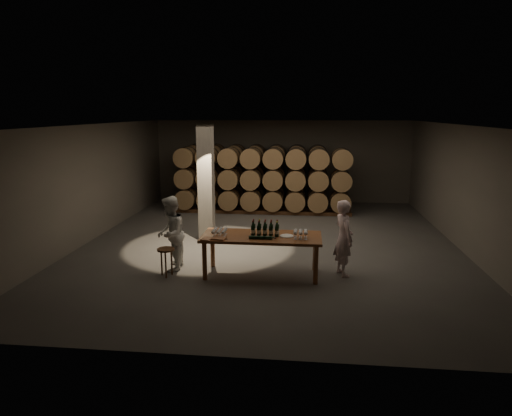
# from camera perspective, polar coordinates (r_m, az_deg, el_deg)

# --- Properties ---
(room) EXTENTS (12.00, 12.00, 12.00)m
(room) POSITION_cam_1_polar(r_m,az_deg,el_deg) (12.69, -6.26, 3.10)
(room) COLOR #4F4C4A
(room) RESTS_ON ground
(tasting_table) EXTENTS (2.60, 1.10, 0.90)m
(tasting_table) POSITION_cam_1_polar(r_m,az_deg,el_deg) (9.98, 0.69, -4.03)
(tasting_table) COLOR brown
(tasting_table) RESTS_ON ground
(barrel_stack_back) EXTENTS (5.48, 0.95, 2.31)m
(barrel_stack_back) POSITION_cam_1_polar(r_m,az_deg,el_deg) (17.50, -0.04, 4.30)
(barrel_stack_back) COLOR #56341D
(barrel_stack_back) RESTS_ON ground
(barrel_stack_front) EXTENTS (6.26, 0.95, 2.31)m
(barrel_stack_front) POSITION_cam_1_polar(r_m,az_deg,el_deg) (16.09, 0.81, 3.61)
(barrel_stack_front) COLOR #56341D
(barrel_stack_front) RESTS_ON ground
(bottle_cluster) EXTENTS (0.61, 0.24, 0.34)m
(bottle_cluster) POSITION_cam_1_polar(r_m,az_deg,el_deg) (9.92, 1.14, -2.77)
(bottle_cluster) COLOR black
(bottle_cluster) RESTS_ON tasting_table
(lying_bottles) EXTENTS (0.59, 0.07, 0.07)m
(lying_bottles) POSITION_cam_1_polar(r_m,az_deg,el_deg) (9.66, 0.64, -3.71)
(lying_bottles) COLOR black
(lying_bottles) RESTS_ON tasting_table
(glass_cluster_left) EXTENTS (0.30, 0.41, 0.16)m
(glass_cluster_left) POSITION_cam_1_polar(r_m,az_deg,el_deg) (9.92, -4.59, -2.85)
(glass_cluster_left) COLOR silver
(glass_cluster_left) RESTS_ON tasting_table
(glass_cluster_right) EXTENTS (0.31, 0.31, 0.18)m
(glass_cluster_right) POSITION_cam_1_polar(r_m,az_deg,el_deg) (9.76, 5.60, -3.04)
(glass_cluster_right) COLOR silver
(glass_cluster_right) RESTS_ON tasting_table
(plate) EXTENTS (0.30, 0.30, 0.02)m
(plate) POSITION_cam_1_polar(r_m,az_deg,el_deg) (9.91, 3.86, -3.50)
(plate) COLOR white
(plate) RESTS_ON tasting_table
(notebook_near) EXTENTS (0.31, 0.27, 0.03)m
(notebook_near) POSITION_cam_1_polar(r_m,az_deg,el_deg) (9.70, -4.67, -3.82)
(notebook_near) COLOR #945835
(notebook_near) RESTS_ON tasting_table
(notebook_corner) EXTENTS (0.26, 0.29, 0.02)m
(notebook_corner) POSITION_cam_1_polar(r_m,az_deg,el_deg) (9.70, -6.13, -3.86)
(notebook_corner) COLOR #945835
(notebook_corner) RESTS_ON tasting_table
(pen) EXTENTS (0.13, 0.06, 0.01)m
(pen) POSITION_cam_1_polar(r_m,az_deg,el_deg) (9.66, -3.94, -3.92)
(pen) COLOR black
(pen) RESTS_ON tasting_table
(stool) EXTENTS (0.38, 0.38, 0.63)m
(stool) POSITION_cam_1_polar(r_m,az_deg,el_deg) (10.18, -11.20, -5.61)
(stool) COLOR #56341D
(stool) RESTS_ON ground
(person_man) EXTENTS (0.59, 0.72, 1.69)m
(person_man) POSITION_cam_1_polar(r_m,az_deg,el_deg) (10.15, 10.91, -3.70)
(person_man) COLOR silver
(person_man) RESTS_ON ground
(person_woman) EXTENTS (0.70, 0.87, 1.70)m
(person_woman) POSITION_cam_1_polar(r_m,az_deg,el_deg) (10.48, -10.65, -3.15)
(person_woman) COLOR white
(person_woman) RESTS_ON ground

